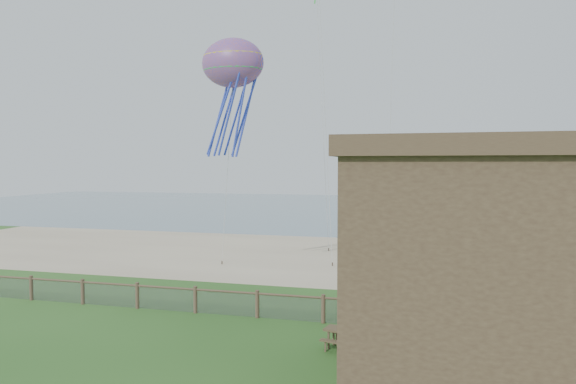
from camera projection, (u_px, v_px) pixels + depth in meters
ground at (202, 370)px, 17.14m from camera, size 160.00×160.00×0.00m
sand_beach at (323, 256)px, 38.40m from camera, size 72.00×20.00×0.02m
ocean at (375, 208)px, 80.93m from camera, size 160.00×68.00×0.02m
chainlink_fence at (257, 306)px, 22.91m from camera, size 36.20×0.20×1.25m
picnic_table at (348, 340)px, 18.93m from camera, size 2.02×1.69×0.74m
octopus_kite at (233, 96)px, 31.34m from camera, size 3.72×2.63×7.65m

